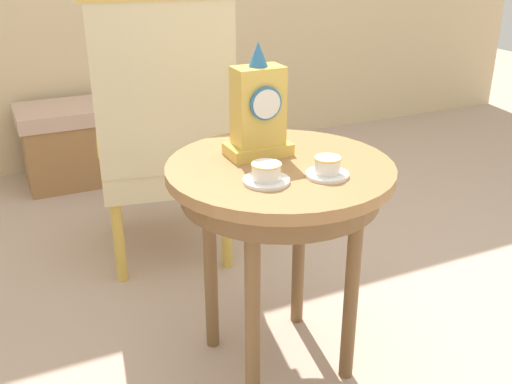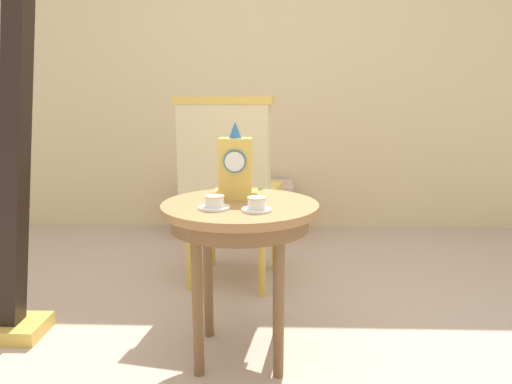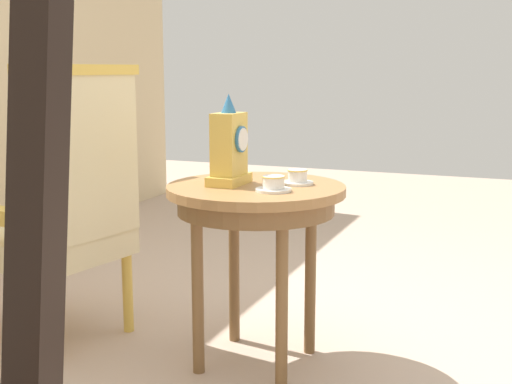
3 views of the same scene
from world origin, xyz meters
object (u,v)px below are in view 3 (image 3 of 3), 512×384
at_px(teacup_left, 273,184).
at_px(mantel_clock, 229,148).
at_px(side_table, 256,208).
at_px(harp, 21,236).
at_px(armchair, 64,203).
at_px(teacup_right, 297,178).

bearing_deg(teacup_left, mantel_clock, 70.52).
distance_m(side_table, harp, 1.11).
relative_size(side_table, harp, 0.38).
bearing_deg(armchair, side_table, -81.91).
bearing_deg(teacup_left, teacup_right, -10.39).
relative_size(teacup_left, teacup_right, 1.06).
height_order(teacup_right, armchair, armchair).
bearing_deg(armchair, mantel_clock, -82.78).
height_order(teacup_left, harp, harp).
bearing_deg(harp, teacup_right, -13.30).
height_order(side_table, harp, harp).
bearing_deg(teacup_left, side_table, 47.75).
bearing_deg(mantel_clock, harp, 177.73).
height_order(teacup_right, harp, harp).
distance_m(teacup_right, armchair, 0.95).
bearing_deg(side_table, teacup_right, -61.55).
bearing_deg(teacup_right, teacup_left, 169.61).
height_order(side_table, armchair, armchair).
relative_size(teacup_left, mantel_clock, 0.38).
bearing_deg(side_table, mantel_clock, 104.21).
relative_size(teacup_right, armchair, 0.11).
distance_m(mantel_clock, armchair, 0.74).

